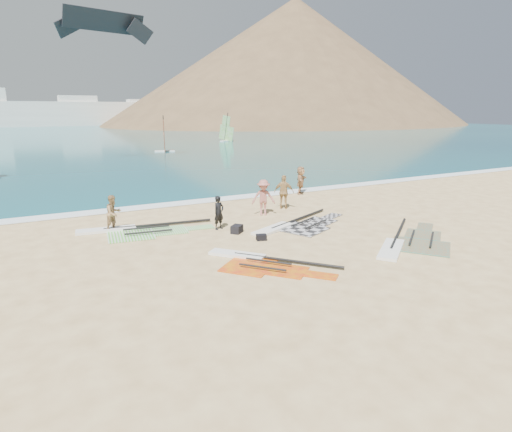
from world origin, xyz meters
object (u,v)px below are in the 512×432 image
beachgoer_left (114,213)px  rig_green (136,230)px  rig_red (258,262)px  person_wetsuit (219,213)px  gear_bag_near (237,229)px  rig_grey (296,226)px  beachgoer_back (284,192)px  rig_orange (408,242)px  beachgoer_mid (263,198)px  gear_bag_far (261,237)px  beachgoer_right (301,180)px

beachgoer_left → rig_green: bearing=-66.5°
rig_red → person_wetsuit: 5.03m
rig_red → gear_bag_near: bearing=124.5°
rig_green → rig_grey: bearing=-14.5°
person_wetsuit → beachgoer_back: (4.93, 2.17, 0.17)m
rig_grey → rig_orange: 5.22m
rig_orange → beachgoer_left: size_ratio=3.62×
rig_red → beachgoer_mid: (3.79, 6.37, 0.90)m
rig_grey → beachgoer_mid: bearing=70.4°
rig_green → rig_red: size_ratio=1.31×
rig_grey → rig_red: bearing=-162.9°
gear_bag_far → rig_grey: bearing=24.0°
beachgoer_left → beachgoer_mid: bearing=-34.5°
beachgoer_left → rig_red: bearing=-91.4°
rig_green → beachgoer_back: 8.58m
person_wetsuit → gear_bag_near: bearing=-85.9°
rig_grey → person_wetsuit: 3.76m
person_wetsuit → gear_bag_far: bearing=-91.0°
beachgoer_mid → beachgoer_right: (5.05, 3.95, -0.03)m
beachgoer_back → gear_bag_far: bearing=88.9°
rig_grey → gear_bag_near: (-2.98, 0.38, 0.13)m
rig_orange → rig_red: rig_orange is taller
beachgoer_back → person_wetsuit: bearing=63.5°
rig_red → gear_bag_near: 4.10m
rig_green → rig_red: 7.04m
rig_grey → beachgoer_mid: 2.94m
rig_orange → gear_bag_far: 6.20m
beachgoer_right → rig_green: bearing=151.9°
person_wetsuit → rig_red: bearing=-117.8°
gear_bag_far → beachgoer_back: size_ratio=0.22×
rig_red → beachgoer_mid: beachgoer_mid is taller
gear_bag_far → beachgoer_back: beachgoer_back is taller
beachgoer_back → beachgoer_right: beachgoer_back is taller
beachgoer_left → beachgoer_back: (9.31, 0.11, 0.12)m
rig_green → beachgoer_mid: beachgoer_mid is taller
rig_orange → gear_bag_far: size_ratio=14.22×
rig_green → beachgoer_left: beachgoer_left is taller
rig_orange → gear_bag_near: size_ratio=10.68×
beachgoer_back → rig_orange: bearing=138.3°
rig_grey → beachgoer_mid: beachgoer_mid is taller
gear_bag_near → beachgoer_right: (7.79, 6.37, 0.74)m
rig_green → beachgoer_back: size_ratio=3.26×
rig_green → gear_bag_near: bearing=-23.7°
beachgoer_mid → beachgoer_right: size_ratio=1.04×
rig_green → beachgoer_left: bearing=150.7°
gear_bag_near → gear_bag_far: size_ratio=1.33×
gear_bag_near → beachgoer_left: 5.75m
beachgoer_left → gear_bag_far: bearing=-70.5°
rig_red → gear_bag_near: (1.06, 3.96, 0.13)m
beachgoer_left → beachgoer_back: beachgoer_back is taller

